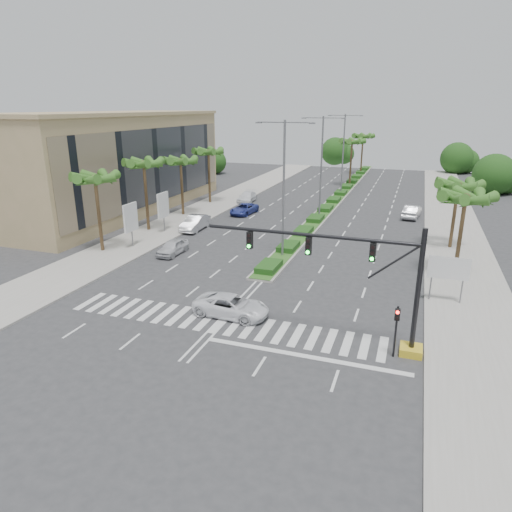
{
  "coord_description": "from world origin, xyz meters",
  "views": [
    {
      "loc": [
        10.83,
        -23.91,
        13.09
      ],
      "look_at": [
        0.65,
        4.94,
        3.0
      ],
      "focal_mm": 32.0,
      "sensor_mm": 36.0,
      "label": 1
    }
  ],
  "objects_px": {
    "car_parked_b": "(195,223)",
    "car_parked_c": "(244,209)",
    "car_parked_d": "(247,197)",
    "car_parked_a": "(173,247)",
    "car_right": "(412,211)",
    "car_crossing": "(231,306)"
  },
  "relations": [
    {
      "from": "car_parked_b",
      "to": "car_right",
      "type": "relative_size",
      "value": 1.02
    },
    {
      "from": "car_right",
      "to": "car_parked_d",
      "type": "bearing_deg",
      "value": 1.57
    },
    {
      "from": "car_parked_b",
      "to": "car_parked_c",
      "type": "height_order",
      "value": "car_parked_b"
    },
    {
      "from": "car_parked_b",
      "to": "car_crossing",
      "type": "relative_size",
      "value": 0.98
    },
    {
      "from": "car_parked_a",
      "to": "car_crossing",
      "type": "distance_m",
      "value": 14.39
    },
    {
      "from": "car_parked_a",
      "to": "car_parked_b",
      "type": "xyz_separation_m",
      "value": [
        -1.98,
        8.55,
        0.12
      ]
    },
    {
      "from": "car_parked_a",
      "to": "car_parked_b",
      "type": "height_order",
      "value": "car_parked_b"
    },
    {
      "from": "car_crossing",
      "to": "car_parked_d",
      "type": "bearing_deg",
      "value": 21.65
    },
    {
      "from": "car_parked_a",
      "to": "car_crossing",
      "type": "bearing_deg",
      "value": -44.96
    },
    {
      "from": "car_parked_c",
      "to": "car_parked_d",
      "type": "bearing_deg",
      "value": 113.93
    },
    {
      "from": "car_parked_a",
      "to": "car_parked_b",
      "type": "bearing_deg",
      "value": 103.57
    },
    {
      "from": "car_parked_b",
      "to": "car_crossing",
      "type": "height_order",
      "value": "car_parked_b"
    },
    {
      "from": "car_parked_d",
      "to": "car_parked_b",
      "type": "bearing_deg",
      "value": -94.5
    },
    {
      "from": "car_parked_b",
      "to": "car_parked_c",
      "type": "relative_size",
      "value": 1.02
    },
    {
      "from": "car_parked_b",
      "to": "car_parked_d",
      "type": "bearing_deg",
      "value": 88.37
    },
    {
      "from": "car_parked_b",
      "to": "car_parked_d",
      "type": "height_order",
      "value": "car_parked_b"
    },
    {
      "from": "car_parked_c",
      "to": "car_parked_b",
      "type": "bearing_deg",
      "value": -98.17
    },
    {
      "from": "car_parked_a",
      "to": "car_parked_c",
      "type": "xyz_separation_m",
      "value": [
        0.35,
        17.63,
        -0.02
      ]
    },
    {
      "from": "car_parked_a",
      "to": "car_parked_c",
      "type": "distance_m",
      "value": 17.63
    },
    {
      "from": "car_parked_a",
      "to": "car_parked_d",
      "type": "relative_size",
      "value": 0.82
    },
    {
      "from": "car_parked_c",
      "to": "car_parked_d",
      "type": "relative_size",
      "value": 0.97
    },
    {
      "from": "car_parked_d",
      "to": "car_right",
      "type": "relative_size",
      "value": 1.02
    }
  ]
}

